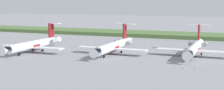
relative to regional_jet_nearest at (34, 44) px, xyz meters
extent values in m
plane|color=gray|center=(25.74, 23.62, -2.54)|extent=(500.00, 500.00, 0.00)
cube|color=#4C6B38|center=(25.74, 62.37, -1.69)|extent=(320.00, 20.00, 1.70)
cylinder|color=silver|center=(0.00, -0.59, -0.09)|extent=(2.70, 24.00, 2.70)
cone|color=silver|center=(0.00, -14.09, -0.09)|extent=(2.70, 3.00, 2.70)
cone|color=silver|center=(0.00, 13.41, -0.09)|extent=(2.30, 4.00, 2.29)
cube|color=black|center=(0.00, -12.19, 0.39)|extent=(2.02, 1.80, 0.90)
cylinder|color=maroon|center=(0.00, -0.59, -0.24)|extent=(2.76, 3.60, 2.76)
cube|color=silver|center=(-5.91, -1.59, -0.69)|extent=(11.00, 3.20, 0.36)
cube|color=silver|center=(5.90, -1.59, -0.69)|extent=(11.00, 3.20, 0.36)
cube|color=maroon|center=(0.00, 10.41, 3.86)|extent=(0.36, 3.20, 5.20)
cube|color=silver|center=(0.00, 10.71, 6.26)|extent=(6.80, 1.80, 0.24)
cylinder|color=gray|center=(-2.25, 8.61, 0.11)|extent=(1.50, 3.40, 1.50)
cylinder|color=gray|center=(2.25, 8.61, 0.11)|extent=(1.50, 3.40, 1.50)
cylinder|color=gray|center=(0.00, -8.03, -1.54)|extent=(0.20, 0.20, 0.65)
cylinder|color=black|center=(0.00, -8.03, -2.09)|extent=(0.30, 0.90, 0.90)
cylinder|color=black|center=(-1.90, 1.81, -2.09)|extent=(0.35, 0.90, 0.90)
cylinder|color=black|center=(1.90, 1.81, -2.09)|extent=(0.35, 0.90, 0.90)
cylinder|color=silver|center=(25.77, 5.88, -0.09)|extent=(2.70, 24.00, 2.70)
cone|color=silver|center=(25.77, -7.62, -0.09)|extent=(2.70, 3.00, 2.70)
cone|color=silver|center=(25.77, 19.88, -0.09)|extent=(2.29, 4.00, 2.29)
cube|color=black|center=(25.77, -5.72, 0.39)|extent=(2.03, 1.80, 0.90)
cylinder|color=maroon|center=(25.77, 5.88, -0.24)|extent=(2.76, 3.60, 2.76)
cube|color=silver|center=(19.86, 4.88, -0.69)|extent=(11.00, 3.20, 0.36)
cube|color=silver|center=(31.67, 4.88, -0.69)|extent=(11.00, 3.20, 0.36)
cube|color=maroon|center=(25.77, 16.88, 3.86)|extent=(0.36, 3.20, 5.20)
cube|color=silver|center=(25.77, 17.18, 6.26)|extent=(6.80, 1.80, 0.24)
cylinder|color=gray|center=(23.52, 15.08, 0.11)|extent=(1.50, 3.40, 1.50)
cylinder|color=gray|center=(28.02, 15.08, 0.11)|extent=(1.50, 3.40, 1.50)
cylinder|color=gray|center=(25.77, -1.56, -1.54)|extent=(0.20, 0.20, 0.65)
cylinder|color=black|center=(25.77, -1.56, -2.09)|extent=(0.30, 0.90, 0.90)
cylinder|color=black|center=(23.87, 8.28, -2.09)|extent=(0.35, 0.90, 0.90)
cylinder|color=black|center=(27.67, 8.28, -2.09)|extent=(0.35, 0.90, 0.90)
cylinder|color=silver|center=(50.33, 11.08, -0.09)|extent=(2.70, 24.00, 2.70)
cone|color=silver|center=(50.33, -2.42, -0.09)|extent=(2.70, 3.00, 2.70)
cone|color=silver|center=(50.33, 25.08, -0.09)|extent=(2.30, 4.00, 2.29)
cube|color=black|center=(50.33, -0.52, 0.39)|extent=(2.02, 1.80, 0.90)
cylinder|color=maroon|center=(50.33, 11.08, -0.24)|extent=(2.76, 3.60, 2.76)
cube|color=silver|center=(44.42, 10.08, -0.69)|extent=(11.00, 3.20, 0.36)
cube|color=silver|center=(56.23, 10.08, -0.69)|extent=(11.00, 3.20, 0.36)
cube|color=maroon|center=(50.33, 22.08, 3.86)|extent=(0.36, 3.20, 5.20)
cube|color=silver|center=(50.33, 22.38, 6.26)|extent=(6.80, 1.80, 0.24)
cylinder|color=gray|center=(48.08, 20.28, 0.11)|extent=(1.50, 3.40, 1.50)
cylinder|color=gray|center=(52.58, 20.28, 0.11)|extent=(1.50, 3.40, 1.50)
cylinder|color=gray|center=(50.33, 3.64, -1.54)|extent=(0.20, 0.20, 0.65)
cylinder|color=black|center=(50.33, 3.64, -2.09)|extent=(0.30, 0.90, 0.90)
cylinder|color=black|center=(48.43, 13.48, -2.09)|extent=(0.35, 0.90, 0.90)
cylinder|color=black|center=(52.23, 13.48, -2.09)|extent=(0.35, 0.90, 0.90)
cone|color=orange|center=(50.19, -8.38, -2.26)|extent=(0.44, 0.44, 0.55)
cone|color=orange|center=(53.04, -7.99, -2.26)|extent=(0.44, 0.44, 0.55)
camera|label=1|loc=(61.85, -86.09, 14.03)|focal=50.35mm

